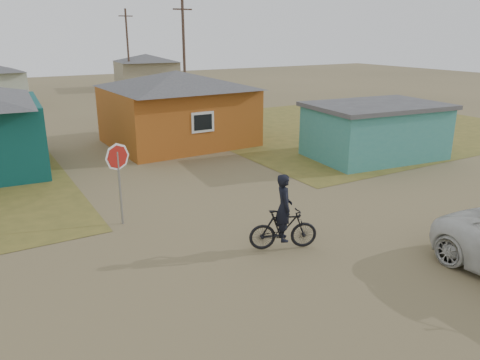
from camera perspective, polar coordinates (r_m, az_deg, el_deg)
name	(u,v)px	position (r m, az deg, el deg)	size (l,w,h in m)	color
ground	(297,253)	(13.18, 6.99, -8.78)	(120.00, 120.00, 0.00)	olive
grass_ne	(349,126)	(31.38, 13.14, 6.47)	(20.00, 18.00, 0.00)	olive
house_yellow	(178,107)	(25.56, -7.60, 8.86)	(7.72, 6.76, 3.90)	#9F5018
shed_turquoise	(375,130)	(23.49, 16.13, 5.84)	(6.71, 4.93, 2.60)	teal
house_beige_east	(147,71)	(52.39, -11.32, 12.94)	(6.95, 6.05, 3.60)	gray
utility_pole_near	(184,57)	(34.24, -6.83, 14.67)	(1.40, 0.20, 8.00)	#49352B
utility_pole_far	(128,50)	(49.59, -13.50, 15.20)	(1.40, 0.20, 8.00)	#49352B
stop_sign	(118,166)	(14.78, -14.64, 1.70)	(0.86, 0.09, 2.63)	gray
cyclist	(283,222)	(13.07, 5.32, -5.12)	(1.99, 1.24, 2.18)	black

